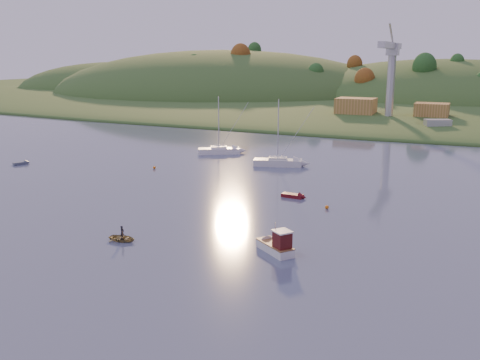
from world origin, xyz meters
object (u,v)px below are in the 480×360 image
at_px(sailboat_far, 278,162).
at_px(grey_dinghy, 24,163).
at_px(sailboat_near, 219,150).
at_px(fishing_boat, 273,244).
at_px(canoe, 122,238).
at_px(red_tender, 297,196).

xyz_separation_m(sailboat_far, grey_dinghy, (-42.76, -17.59, -0.54)).
distance_m(sailboat_near, grey_dinghy, 36.74).
xyz_separation_m(sailboat_near, sailboat_far, (15.01, -6.49, 0.02)).
xyz_separation_m(fishing_boat, canoe, (-15.69, -3.83, -0.46)).
relative_size(canoe, red_tender, 0.82).
bearing_deg(sailboat_near, grey_dinghy, -170.20).
distance_m(fishing_boat, grey_dinghy, 61.72).
height_order(fishing_boat, sailboat_far, sailboat_far).
bearing_deg(fishing_boat, red_tender, -41.37).
distance_m(canoe, red_tender, 26.99).
bearing_deg(fishing_boat, sailboat_far, -33.35).
relative_size(sailboat_far, grey_dinghy, 3.81).
xyz_separation_m(canoe, red_tender, (11.35, 24.49, -0.06)).
height_order(fishing_boat, red_tender, fishing_boat).
xyz_separation_m(sailboat_far, red_tender, (10.26, -19.72, -0.51)).
height_order(sailboat_far, grey_dinghy, sailboat_far).
bearing_deg(canoe, sailboat_near, 11.53).
relative_size(fishing_boat, red_tender, 1.49).
relative_size(sailboat_near, grey_dinghy, 3.69).
height_order(sailboat_near, sailboat_far, sailboat_far).
bearing_deg(canoe, fishing_boat, -80.10).
distance_m(sailboat_far, red_tender, 22.23).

